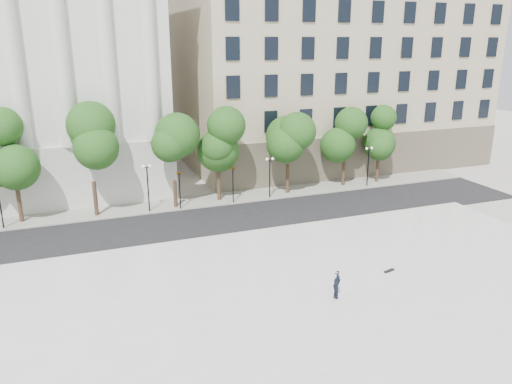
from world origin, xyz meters
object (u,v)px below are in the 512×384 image
skateboard (389,271)px  traffic_light_west (179,172)px  person_lying (336,295)px  traffic_light_east (233,167)px

skateboard → traffic_light_west: bearing=102.9°
traffic_light_west → person_lying: traffic_light_west is taller
traffic_light_west → traffic_light_east: (5.14, -0.00, 0.04)m
person_lying → traffic_light_west: bearing=63.6°
traffic_light_west → skateboard: traffic_light_west is taller
skateboard → traffic_light_east: bearing=89.2°
skateboard → person_lying: bearing=-174.7°
traffic_light_west → skateboard: 21.23m
traffic_light_west → traffic_light_east: bearing=-0.0°
person_lying → skateboard: person_lying is taller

